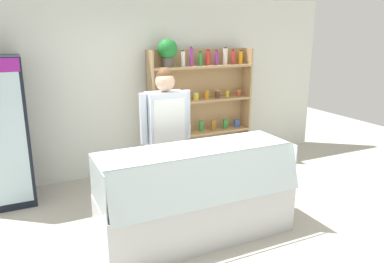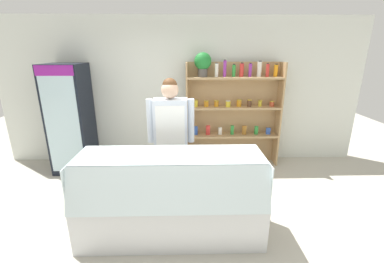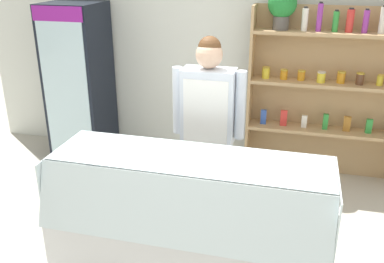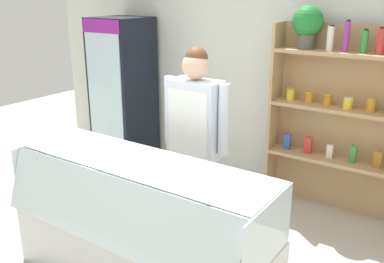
# 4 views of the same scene
# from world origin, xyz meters

# --- Properties ---
(ground_plane) EXTENTS (12.00, 12.00, 0.00)m
(ground_plane) POSITION_xyz_m (0.00, 0.00, 0.00)
(ground_plane) COLOR #B7B2A3
(back_wall) EXTENTS (6.80, 0.10, 2.70)m
(back_wall) POSITION_xyz_m (0.00, 2.22, 1.35)
(back_wall) COLOR silver
(back_wall) RESTS_ON ground
(drinks_fridge) EXTENTS (0.64, 0.67, 1.90)m
(drinks_fridge) POSITION_xyz_m (-1.97, 1.78, 0.95)
(drinks_fridge) COLOR black
(drinks_fridge) RESTS_ON ground
(shelving_unit) EXTENTS (1.73, 0.30, 2.08)m
(shelving_unit) POSITION_xyz_m (0.85, 1.96, 1.18)
(shelving_unit) COLOR tan
(shelving_unit) RESTS_ON ground
(deli_display_case) EXTENTS (2.09, 0.79, 1.01)m
(deli_display_case) POSITION_xyz_m (-0.12, -0.05, 0.31)
(deli_display_case) COLOR silver
(deli_display_case) RESTS_ON ground
(shop_clerk) EXTENTS (0.65, 0.25, 1.77)m
(shop_clerk) POSITION_xyz_m (-0.15, 0.73, 1.06)
(shop_clerk) COLOR #383D51
(shop_clerk) RESTS_ON ground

